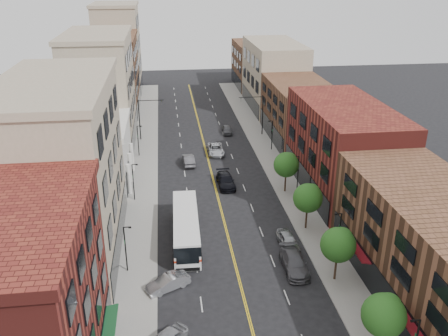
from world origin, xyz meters
name	(u,v)px	position (x,y,z in m)	size (l,w,h in m)	color
ground	(248,315)	(0.00, 0.00, 0.00)	(220.00, 220.00, 0.00)	black
sidewalk_left	(145,167)	(-10.00, 35.00, 0.07)	(4.00, 110.00, 0.15)	gray
sidewalk_right	(272,161)	(10.00, 35.00, 0.07)	(4.00, 110.00, 0.15)	gray
bldg_l_redbrick	(16,314)	(-17.00, -6.00, 7.00)	(10.00, 16.00, 14.00)	maroon
bldg_l_tanoffice	(64,174)	(-17.00, 13.00, 9.00)	(10.00, 22.00, 18.00)	gray
bldg_l_white	(92,155)	(-17.00, 31.00, 4.00)	(10.00, 14.00, 8.00)	silver
bldg_l_far_a	(101,91)	(-17.00, 48.00, 9.00)	(10.00, 20.00, 18.00)	gray
bldg_l_far_b	(113,75)	(-17.00, 68.00, 7.50)	(10.00, 20.00, 15.00)	brown
bldg_l_far_c	(118,50)	(-17.00, 86.00, 10.00)	(10.00, 16.00, 20.00)	gray
bldg_r_near	(438,254)	(17.00, 0.00, 5.00)	(10.00, 26.00, 10.00)	brown
bldg_r_mid	(343,148)	(17.00, 24.00, 6.00)	(10.00, 22.00, 12.00)	maroon
bldg_r_far_a	(300,112)	(17.00, 45.00, 5.00)	(10.00, 20.00, 10.00)	brown
bldg_r_far_b	(274,76)	(17.00, 66.00, 7.00)	(10.00, 22.00, 14.00)	gray
bldg_r_far_c	(256,65)	(17.00, 86.00, 5.50)	(10.00, 18.00, 11.00)	brown
tree_r_0	(385,314)	(9.39, -5.93, 4.13)	(3.40, 3.40, 5.59)	black
tree_r_1	(339,244)	(9.39, 4.07, 4.13)	(3.40, 3.40, 5.59)	black
tree_r_2	(308,197)	(9.39, 14.07, 4.13)	(3.40, 3.40, 5.59)	black
tree_r_3	(287,164)	(9.39, 24.07, 4.13)	(3.40, 3.40, 5.59)	black
lamp_l_1	(126,246)	(-10.95, 8.00, 2.97)	(0.81, 0.55, 5.05)	black
lamp_l_2	(134,180)	(-10.95, 24.00, 2.97)	(0.81, 0.55, 5.05)	black
lamp_l_3	(138,139)	(-10.95, 40.00, 2.97)	(0.81, 0.55, 5.05)	black
lamp_r_1	(339,232)	(10.95, 8.00, 2.97)	(0.81, 0.55, 5.05)	black
lamp_r_2	(298,171)	(10.95, 24.00, 2.97)	(0.81, 0.55, 5.05)	black
lamp_r_3	(272,133)	(10.95, 40.00, 2.97)	(0.81, 0.55, 5.05)	black
signal_mast_left	(143,115)	(-10.27, 48.00, 4.65)	(4.49, 0.18, 7.20)	black
signal_mast_right	(259,110)	(10.27, 48.00, 4.65)	(4.49, 0.18, 7.20)	black
city_bus	(186,226)	(-4.77, 13.16, 1.88)	(3.27, 12.62, 3.23)	white
car_angle_b	(168,283)	(-6.97, 4.68, 0.70)	(1.49, 4.27, 1.41)	#B8BBC1
car_parked_mid	(294,263)	(5.80, 6.20, 0.81)	(2.26, 5.56, 1.61)	#4A4A4F
car_parked_far	(288,241)	(6.29, 10.50, 0.76)	(1.79, 4.45, 1.52)	#9C9FA3
car_lane_behind	(189,160)	(-3.20, 35.48, 0.78)	(1.64, 4.71, 1.55)	#49494D
car_lane_a	(226,181)	(1.50, 26.95, 0.80)	(2.25, 5.53, 1.60)	black
car_lane_b	(216,149)	(1.50, 39.60, 0.76)	(2.53, 5.48, 1.52)	#BABCC3
car_lane_c	(227,130)	(4.75, 49.66, 0.70)	(1.65, 4.10, 1.40)	#434448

